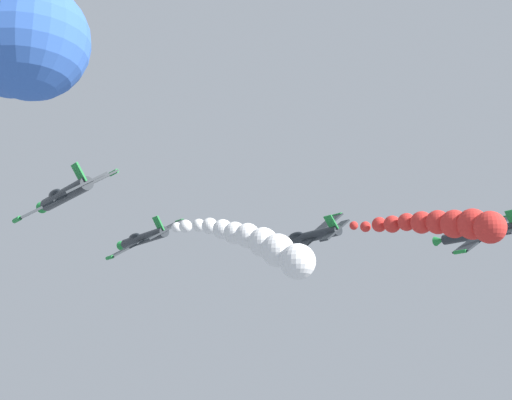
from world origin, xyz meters
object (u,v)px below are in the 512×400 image
object	(u,v)px
airplane_lead	(143,238)
airplane_right_inner	(308,237)
airplane_right_outer	(479,233)
airplane_left_inner	(65,195)

from	to	relation	value
airplane_lead	airplane_right_inner	world-z (taller)	airplane_right_inner
airplane_right_inner	airplane_right_outer	distance (m)	17.31
airplane_lead	airplane_left_inner	xyz separation A→B (m)	(-12.92, -11.59, 0.51)
airplane_right_inner	airplane_right_outer	xyz separation A→B (m)	(12.58, -11.89, -0.06)
airplane_right_inner	airplane_right_outer	size ratio (longest dim) A/B	1.00
airplane_lead	airplane_left_inner	size ratio (longest dim) A/B	1.00
airplane_right_outer	airplane_lead	bearing A→B (deg)	138.96
airplane_lead	airplane_right_outer	size ratio (longest dim) A/B	1.00
airplane_right_inner	airplane_lead	bearing A→B (deg)	141.29
airplane_lead	airplane_right_outer	xyz separation A→B (m)	(26.16, -22.78, -0.06)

